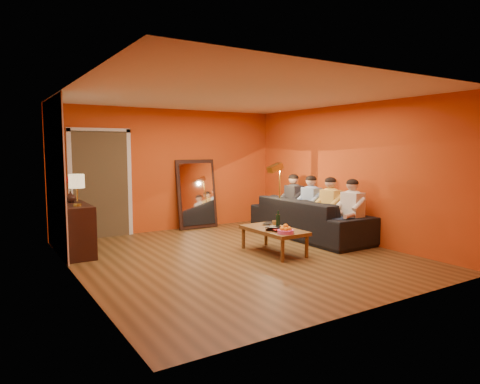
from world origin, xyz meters
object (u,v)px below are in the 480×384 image
table_lamp (77,190)px  laptop (270,224)px  vase (71,197)px  dog (345,230)px  coffee_table (274,241)px  person_far_left (352,213)px  sideboard (75,229)px  floor_lamp (280,200)px  person_far_right (294,203)px  tumbler (275,224)px  mirror_frame (197,194)px  wine_bottle (278,220)px  person_mid_right (311,206)px  sofa (310,218)px  person_mid_left (331,209)px

table_lamp → laptop: (3.05, -1.03, -0.67)m
vase → dog: bearing=-27.7°
coffee_table → person_far_left: 1.59m
sideboard → dog: size_ratio=2.01×
floor_lamp → person_far_right: floor_lamp is taller
dog → tumbler: (-1.24, 0.42, 0.18)m
mirror_frame → wine_bottle: (0.13, -2.81, -0.18)m
floor_lamp → person_mid_right: floor_lamp is taller
table_lamp → coffee_table: 3.31m
sofa → floor_lamp: size_ratio=1.85×
vase → person_mid_left: bearing=-21.5°
wine_bottle → dog: bearing=-10.8°
coffee_table → laptop: 0.45m
coffee_table → vase: size_ratio=6.37×
person_far_left → table_lamp: bearing=158.5°
vase → laptop: bearing=-27.3°
sofa → dog: (-0.00, -0.95, -0.10)m
coffee_table → person_far_left: (1.50, -0.35, 0.40)m
sofa → laptop: (-1.19, -0.30, 0.04)m
coffee_table → tumbler: tumbler is taller
sideboard → coffee_table: sideboard is taller
table_lamp → person_mid_left: size_ratio=0.42×
laptop → person_mid_left: bearing=-44.4°
coffee_table → tumbler: bearing=43.9°
sideboard → table_lamp: table_lamp is taller
mirror_frame → person_mid_right: 2.56m
person_mid_left → sofa: bearing=106.1°
person_mid_left → wine_bottle: person_mid_left is taller
sofa → wine_bottle: (-1.32, -0.70, 0.19)m
floor_lamp → person_mid_right: bearing=-31.3°
wine_bottle → sofa: bearing=27.9°
person_far_left → vase: person_far_left is taller
mirror_frame → coffee_table: (0.08, -2.76, -0.55)m
floor_lamp → person_far_right: bearing=21.7°
person_mid_right → vase: size_ratio=6.37×
sofa → person_far_right: 0.70m
dog → person_far_left: 0.35m
mirror_frame → dog: 3.41m
person_mid_left → vase: size_ratio=6.37×
wine_bottle → laptop: wine_bottle is taller
mirror_frame → dog: size_ratio=2.59×
vase → person_far_right: bearing=-8.1°
floor_lamp → person_far_left: (0.55, -1.44, -0.11)m
person_far_left → coffee_table: bearing=166.9°
dog → vase: bearing=139.9°
mirror_frame → sofa: 2.58m
person_mid_left → mirror_frame: bearing=121.7°
person_far_left → laptop: 1.50m
floor_lamp → person_mid_left: floor_lamp is taller
floor_lamp → person_far_left: floor_lamp is taller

